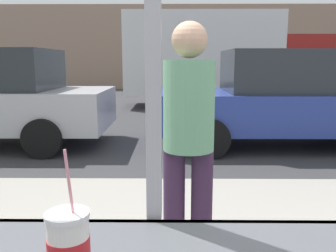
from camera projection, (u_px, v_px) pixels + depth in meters
ground_plane at (170, 121)px, 9.20m from camera, size 60.00×60.00×0.00m
sidewalk_strip at (164, 242)px, 2.89m from camera, size 16.00×2.80×0.13m
building_facade_far at (171, 48)px, 20.19m from camera, size 28.00×1.20×4.61m
soda_cup_right at (69, 246)px, 0.84m from camera, size 0.10×0.10×0.33m
parked_car_blue at (283, 98)px, 6.35m from camera, size 4.36×2.02×1.72m
box_truck at (222, 57)px, 11.87m from camera, size 6.76×2.44×3.07m
pedestrian at (189, 135)px, 2.22m from camera, size 0.32×0.32×1.63m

